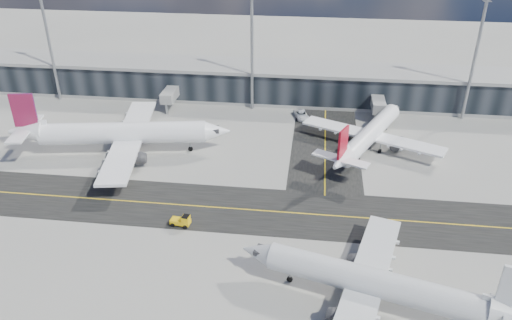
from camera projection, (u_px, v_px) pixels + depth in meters
The scene contains 9 objects.
ground at pixel (214, 221), 81.46m from camera, with size 300.00×300.00×0.00m, color gray.
taxiway_lanes at pixel (247, 188), 90.38m from camera, with size 180.00×63.00×0.03m.
terminal_concourse at pixel (256, 83), 127.35m from camera, with size 152.00×19.80×8.80m.
floodlight_masts at pixel (252, 46), 115.80m from camera, with size 102.50×0.70×28.90m.
airliner_af at pixel (120, 133), 100.65m from camera, with size 44.20×37.86×13.11m.
airliner_redtail at pixel (370, 134), 102.20m from camera, with size 29.13×33.78×10.52m.
airliner_near at pixel (377, 284), 63.32m from camera, with size 36.71×31.59×11.02m.
baggage_tug at pixel (182, 221), 79.87m from camera, with size 3.34×1.99×1.98m.
service_van at pixel (302, 115), 117.65m from camera, with size 2.75×5.95×1.65m, color white.
Camera 1 is at (15.18, -65.34, 47.78)m, focal length 35.00 mm.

